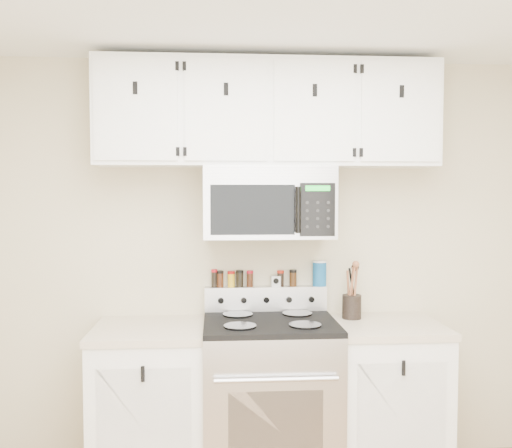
{
  "coord_description": "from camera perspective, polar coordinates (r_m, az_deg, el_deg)",
  "views": [
    {
      "loc": [
        -0.31,
        -1.8,
        1.69
      ],
      "look_at": [
        -0.08,
        1.45,
        1.51
      ],
      "focal_mm": 40.0,
      "sensor_mm": 36.0,
      "label": 1
    }
  ],
  "objects": [
    {
      "name": "range",
      "position": [
        3.46,
        1.4,
        -17.11
      ],
      "size": [
        0.76,
        0.65,
        1.1
      ],
      "color": "#B7B7BA",
      "rests_on": "floor"
    },
    {
      "name": "microwave",
      "position": [
        3.37,
        1.23,
        2.21
      ],
      "size": [
        0.76,
        0.44,
        0.42
      ],
      "color": "#9E9EA3",
      "rests_on": "back_wall"
    },
    {
      "name": "spice_jar_0",
      "position": [
        3.55,
        -4.19,
        -5.42
      ],
      "size": [
        0.04,
        0.04,
        0.11
      ],
      "color": "black",
      "rests_on": "range"
    },
    {
      "name": "upper_cabinets",
      "position": [
        3.43,
        1.19,
        10.94
      ],
      "size": [
        2.0,
        0.35,
        0.62
      ],
      "color": "white",
      "rests_on": "back_wall"
    },
    {
      "name": "back_wall",
      "position": [
        3.59,
        0.93,
        -3.81
      ],
      "size": [
        3.5,
        0.01,
        2.5
      ],
      "primitive_type": "cube",
      "color": "#B9AD8B",
      "rests_on": "floor"
    },
    {
      "name": "base_cabinet_right",
      "position": [
        3.62,
        12.79,
        -16.7
      ],
      "size": [
        0.64,
        0.62,
        0.92
      ],
      "color": "white",
      "rests_on": "floor"
    },
    {
      "name": "spice_jar_5",
      "position": [
        3.58,
        2.46,
        -5.45
      ],
      "size": [
        0.04,
        0.04,
        0.1
      ],
      "color": "black",
      "rests_on": "range"
    },
    {
      "name": "spice_jar_4",
      "position": [
        3.56,
        -0.62,
        -5.48
      ],
      "size": [
        0.04,
        0.04,
        0.1
      ],
      "color": "#391C0D",
      "rests_on": "range"
    },
    {
      "name": "spice_jar_2",
      "position": [
        3.56,
        -2.49,
        -5.51
      ],
      "size": [
        0.05,
        0.05,
        0.1
      ],
      "color": "gold",
      "rests_on": "range"
    },
    {
      "name": "kitchen_timer",
      "position": [
        3.58,
        1.97,
        -5.73
      ],
      "size": [
        0.06,
        0.05,
        0.07
      ],
      "primitive_type": "cube",
      "rotation": [
        0.0,
        0.0,
        0.05
      ],
      "color": "silver",
      "rests_on": "range"
    },
    {
      "name": "spice_jar_1",
      "position": [
        3.55,
        -3.61,
        -5.49
      ],
      "size": [
        0.04,
        0.04,
        0.1
      ],
      "color": "#411F0F",
      "rests_on": "range"
    },
    {
      "name": "utensil_crock",
      "position": [
        3.54,
        9.55,
        -7.96
      ],
      "size": [
        0.12,
        0.12,
        0.34
      ],
      "color": "black",
      "rests_on": "base_cabinet_right"
    },
    {
      "name": "spice_jar_6",
      "position": [
        3.59,
        3.73,
        -5.4
      ],
      "size": [
        0.05,
        0.05,
        0.1
      ],
      "color": "#3E240F",
      "rests_on": "range"
    },
    {
      "name": "spice_jar_3",
      "position": [
        3.56,
        -1.63,
        -5.46
      ],
      "size": [
        0.05,
        0.05,
        0.1
      ],
      "color": "black",
      "rests_on": "range"
    },
    {
      "name": "salt_canister",
      "position": [
        3.61,
        6.37,
        -4.91
      ],
      "size": [
        0.09,
        0.09,
        0.16
      ],
      "color": "#165A98",
      "rests_on": "range"
    },
    {
      "name": "base_cabinet_left",
      "position": [
        3.5,
        -10.52,
        -17.39
      ],
      "size": [
        0.64,
        0.62,
        0.92
      ],
      "color": "white",
      "rests_on": "floor"
    }
  ]
}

